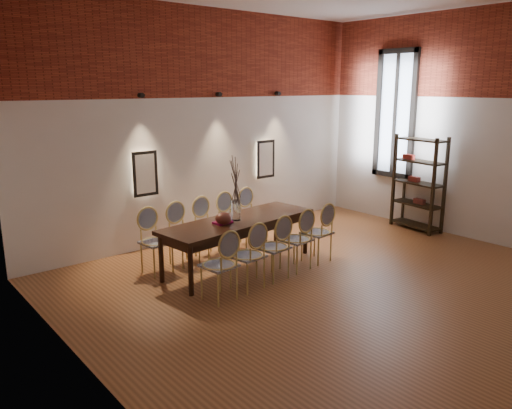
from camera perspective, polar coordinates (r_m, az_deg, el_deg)
floor at (r=6.93m, az=11.64°, el=-9.90°), size 7.00×7.00×0.02m
wall_back at (r=9.02m, az=-5.75°, el=8.92°), size 7.00×0.10×4.00m
wall_left at (r=4.24m, az=-18.65°, el=3.22°), size 0.10×7.00×4.00m
wall_right at (r=9.46m, az=25.99°, el=7.85°), size 0.10×7.00×4.00m
brick_band_back at (r=8.96m, az=-5.68°, el=16.89°), size 7.00×0.02×1.50m
brick_band_left at (r=4.24m, az=-19.05°, el=20.20°), size 0.02×7.00×1.50m
brick_band_right at (r=9.39m, az=26.61°, el=15.43°), size 0.02×7.00×1.50m
niche_left at (r=8.37m, az=-12.65°, el=3.47°), size 0.36×0.06×0.66m
niche_right at (r=9.81m, az=1.00°, el=5.22°), size 0.36×0.06×0.66m
spot_fixture_left at (r=8.22m, az=-13.00°, el=12.05°), size 0.08×0.10×0.08m
spot_fixture_mid at (r=9.01m, az=-4.28°, el=12.44°), size 0.08×0.10×0.08m
spot_fixture_right at (r=9.89m, az=2.50°, el=12.55°), size 0.08×0.10×0.08m
window_glass at (r=10.36m, az=15.68°, el=9.90°), size 0.02×0.78×2.38m
window_frame at (r=10.35m, az=15.61°, el=9.90°), size 0.08×0.90×2.50m
window_mullion at (r=10.35m, az=15.61°, el=9.90°), size 0.06×0.06×2.40m
dining_table at (r=7.59m, az=-1.94°, el=-4.42°), size 2.62×1.08×0.75m
chair_near_a at (r=6.42m, az=-4.26°, el=-6.92°), size 0.48×0.48×0.94m
chair_near_b at (r=6.75m, az=-1.01°, el=-5.86°), size 0.48×0.48×0.94m
chair_near_c at (r=7.10m, az=1.93°, el=-4.89°), size 0.48×0.48×0.94m
chair_near_d at (r=7.46m, az=4.57°, el=-3.99°), size 0.48×0.48×0.94m
chair_near_e at (r=7.85m, az=6.96°, el=-3.18°), size 0.48×0.48×0.94m
chair_far_a at (r=7.46m, az=-11.32°, el=-4.23°), size 0.48×0.48×0.94m
chair_far_b at (r=7.74m, az=-8.22°, el=-3.45°), size 0.48×0.48×0.94m
chair_far_c at (r=8.05m, az=-5.35°, el=-2.71°), size 0.48×0.48×0.94m
chair_far_d at (r=8.37m, az=-2.69°, el=-2.03°), size 0.48×0.48×0.94m
chair_far_e at (r=8.72m, az=-0.25°, el=-1.39°), size 0.48×0.48×0.94m
vase at (r=7.40m, az=-2.31°, el=-0.66°), size 0.14×0.14×0.30m
dried_branches at (r=7.30m, az=-2.35°, el=2.77°), size 0.50×0.50×0.70m
bowl at (r=7.19m, az=-3.73°, el=-1.59°), size 0.24×0.24×0.18m
book at (r=7.26m, az=-3.84°, el=-2.05°), size 0.28×0.21×0.03m
shelving_rack at (r=9.96m, az=18.08°, el=2.35°), size 0.51×1.04×1.80m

